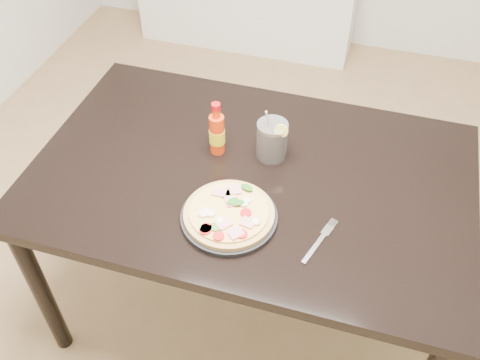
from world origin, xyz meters
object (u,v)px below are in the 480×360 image
(pizza, at_px, (229,213))
(cola_cup, at_px, (272,141))
(plate, at_px, (229,217))
(hot_sauce_bottle, at_px, (217,133))
(fork, at_px, (321,239))
(media_console, at_px, (247,7))
(dining_table, at_px, (250,190))

(pizza, xyz_separation_m, cola_cup, (0.05, 0.31, 0.03))
(plate, distance_m, hot_sauce_bottle, 0.31)
(plate, xyz_separation_m, hot_sauce_bottle, (-0.13, 0.27, 0.07))
(plate, bearing_deg, fork, -0.06)
(fork, distance_m, media_console, 2.41)
(media_console, bearing_deg, dining_table, -73.51)
(hot_sauce_bottle, bearing_deg, pizza, -65.30)
(pizza, distance_m, cola_cup, 0.31)
(hot_sauce_bottle, relative_size, cola_cup, 1.02)
(plate, distance_m, fork, 0.27)
(pizza, height_order, media_console, pizza)
(hot_sauce_bottle, distance_m, fork, 0.49)
(dining_table, xyz_separation_m, fork, (0.27, -0.21, 0.09))
(cola_cup, distance_m, fork, 0.38)
(plate, relative_size, cola_cup, 1.50)
(plate, bearing_deg, cola_cup, 80.83)
(fork, bearing_deg, media_console, 129.10)
(hot_sauce_bottle, relative_size, fork, 1.05)
(dining_table, height_order, fork, fork)
(fork, relative_size, media_console, 0.13)
(pizza, bearing_deg, cola_cup, 80.87)
(pizza, xyz_separation_m, fork, (0.27, 0.00, -0.02))
(cola_cup, bearing_deg, media_console, 108.45)
(plate, relative_size, hot_sauce_bottle, 1.47)
(hot_sauce_bottle, bearing_deg, dining_table, -26.27)
(dining_table, height_order, cola_cup, cola_cup)
(hot_sauce_bottle, xyz_separation_m, media_console, (-0.45, 1.92, -0.58))
(dining_table, height_order, pizza, pizza)
(fork, bearing_deg, hot_sauce_bottle, 163.36)
(dining_table, bearing_deg, cola_cup, 66.54)
(dining_table, bearing_deg, plate, -91.94)
(plate, bearing_deg, media_console, 104.83)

